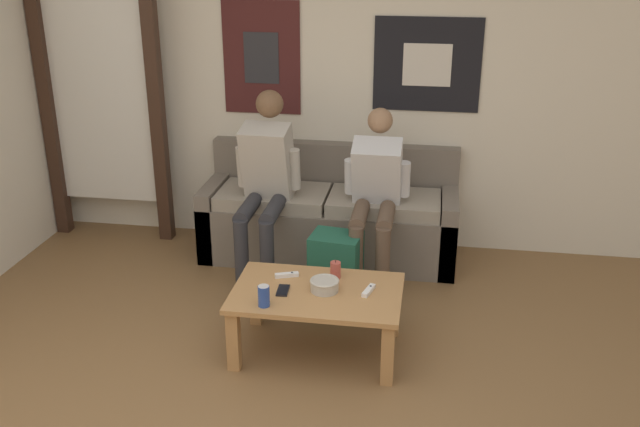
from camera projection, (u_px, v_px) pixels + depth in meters
name	position (u px, v px, depth m)	size (l,w,h in m)	color
wall_back	(344.00, 83.00, 5.39)	(10.00, 0.07, 2.55)	silver
door_frame	(100.00, 91.00, 5.50)	(1.00, 0.10, 2.15)	#382319
couch	(330.00, 219.00, 5.45)	(1.91, 0.67, 0.83)	#70665B
coffee_table	(317.00, 302.00, 4.17)	(0.99, 0.63, 0.41)	#B27F4C
person_seated_adult	(265.00, 178.00, 5.06)	(0.47, 0.87, 1.31)	#2D2D33
person_seated_teen	(375.00, 192.00, 4.96)	(0.47, 0.88, 1.20)	brown
backpack	(335.00, 269.00, 4.80)	(0.36, 0.33, 0.48)	#1E5642
ceramic_bowl	(325.00, 284.00, 4.13)	(0.17, 0.17, 0.07)	#B7B2A8
pillar_candle	(335.00, 270.00, 4.28)	(0.06, 0.06, 0.11)	#B24C42
drink_can_blue	(264.00, 296.00, 3.96)	(0.07, 0.07, 0.12)	#28479E
game_controller_near_left	(287.00, 275.00, 4.31)	(0.15, 0.08, 0.03)	white
game_controller_near_right	(369.00, 290.00, 4.12)	(0.07, 0.15, 0.03)	white
cell_phone	(283.00, 290.00, 4.14)	(0.07, 0.14, 0.01)	black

